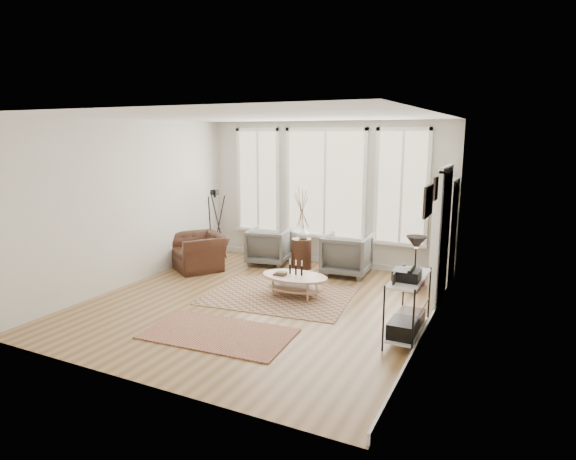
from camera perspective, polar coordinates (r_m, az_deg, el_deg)
The scene contains 17 objects.
room at distance 7.39m, azimuth -3.21°, elevation 1.81°, with size 5.50×5.54×2.90m.
bay_window at distance 9.79m, azimuth 4.41°, elevation 5.21°, with size 4.14×0.12×2.24m.
door at distance 7.70m, azimuth 17.93°, elevation -0.63°, with size 0.09×1.06×2.22m.
bookcase at distance 8.80m, azimuth 18.03°, elevation -0.31°, with size 0.31×0.85×2.06m.
low_shelf at distance 6.51m, azimuth 14.04°, elevation -8.15°, with size 0.38×1.08×1.30m.
wall_art at distance 6.19m, azimuth 16.49°, elevation 3.73°, with size 0.04×0.88×0.44m.
rug_main at distance 8.07m, azimuth -1.08°, elevation -7.77°, with size 2.34×1.75×0.01m, color brown.
rug_runner at distance 6.68m, azimuth -8.25°, elevation -12.02°, with size 1.97×1.09×0.01m, color maroon.
coffee_table at distance 7.98m, azimuth 0.74°, elevation -5.93°, with size 1.13×0.72×0.52m.
armchair_left at distance 9.93m, azimuth -2.28°, elevation -1.92°, with size 0.79×0.82×0.74m, color #5E5E5A.
armchair_right at distance 9.22m, azimuth 7.00°, elevation -2.90°, with size 0.84×0.86×0.79m, color #5E5E5A.
side_table at distance 9.48m, azimuth 1.61°, elevation 0.20°, with size 0.40×0.40×1.69m.
vase at distance 9.50m, azimuth 1.82°, elevation -0.34°, with size 0.23×0.23×0.24m, color silver.
accent_chair at distance 9.73m, azimuth -10.51°, elevation -2.54°, with size 1.06×0.93×0.69m, color #3B2116.
tripod_camera at distance 10.33m, azimuth -8.56°, elevation 0.28°, with size 0.53×0.53×1.50m.
book_stack_near at distance 8.85m, azimuth 14.98°, elevation -5.93°, with size 0.19×0.25×0.16m, color maroon.
book_stack_far at distance 8.57m, azimuth 14.59°, elevation -6.43°, with size 0.21×0.26×0.17m, color maroon.
Camera 1 is at (3.59, -6.33, 2.65)m, focal length 30.00 mm.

